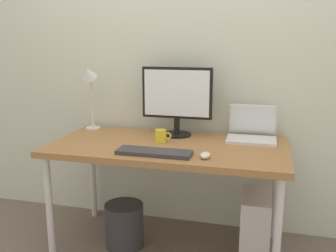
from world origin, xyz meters
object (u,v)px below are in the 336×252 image
at_px(desk, 168,153).
at_px(mouse, 205,155).
at_px(computer_tower, 256,225).
at_px(laptop, 252,131).
at_px(coffee_mug, 161,136).
at_px(keyboard, 154,152).
at_px(wastebasket, 124,225).
at_px(monitor, 177,98).
at_px(desk_lamp, 89,83).

xyz_separation_m(desk, mouse, (0.28, -0.23, 0.08)).
relative_size(mouse, computer_tower, 0.21).
bearing_deg(laptop, computer_tower, -73.96).
bearing_deg(coffee_mug, desk, -35.48).
relative_size(desk, keyboard, 3.42).
bearing_deg(desk, coffee_mug, 144.52).
bearing_deg(wastebasket, monitor, 45.38).
height_order(laptop, mouse, laptop).
xyz_separation_m(desk, coffee_mug, (-0.06, 0.04, 0.10)).
xyz_separation_m(desk, keyboard, (-0.02, -0.23, 0.07)).
xyz_separation_m(keyboard, mouse, (0.30, 0.00, 0.01)).
height_order(laptop, wastebasket, laptop).
bearing_deg(desk_lamp, coffee_mug, -18.52).
bearing_deg(desk_lamp, computer_tower, -8.94).
relative_size(desk_lamp, coffee_mug, 4.45).
height_order(keyboard, mouse, mouse).
height_order(desk, wastebasket, desk).
relative_size(mouse, wastebasket, 0.30).
xyz_separation_m(desk_lamp, keyboard, (0.63, -0.47, -0.34)).
relative_size(desk_lamp, computer_tower, 1.16).
relative_size(computer_tower, wastebasket, 1.40).
xyz_separation_m(desk, wastebasket, (-0.29, -0.06, -0.52)).
height_order(coffee_mug, wastebasket, coffee_mug).
height_order(laptop, coffee_mug, laptop).
bearing_deg(monitor, keyboard, -92.53).
xyz_separation_m(laptop, mouse, (-0.23, -0.49, -0.04)).
bearing_deg(desk, wastebasket, -169.34).
height_order(desk, coffee_mug, coffee_mug).
relative_size(keyboard, computer_tower, 1.05).
bearing_deg(keyboard, monitor, 87.47).
bearing_deg(computer_tower, laptop, 106.04).
bearing_deg(mouse, wastebasket, 162.87).
bearing_deg(keyboard, laptop, 42.38).
height_order(computer_tower, wastebasket, computer_tower).
height_order(monitor, mouse, monitor).
distance_m(keyboard, mouse, 0.30).
bearing_deg(wastebasket, desk_lamp, 140.60).
bearing_deg(keyboard, desk_lamp, 143.13).
height_order(desk, keyboard, keyboard).
distance_m(keyboard, wastebasket, 0.67).
bearing_deg(mouse, computer_tower, 43.36).
bearing_deg(wastebasket, laptop, 21.17).
relative_size(desk_lamp, mouse, 5.40).
bearing_deg(laptop, mouse, -115.73).
xyz_separation_m(monitor, coffee_mug, (-0.06, -0.20, -0.23)).
bearing_deg(keyboard, computer_tower, 25.16).
bearing_deg(mouse, laptop, 64.27).
xyz_separation_m(desk, computer_tower, (0.57, 0.05, -0.46)).
distance_m(desk, keyboard, 0.24).
distance_m(keyboard, computer_tower, 0.84).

